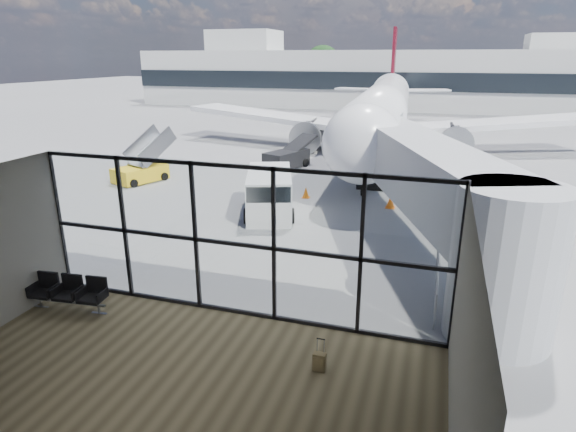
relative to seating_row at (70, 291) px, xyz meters
The scene contains 21 objects.
ground 41.53m from the seating_row, 83.32° to the left, with size 220.00×220.00×0.00m, color slate.
lounge_shell 6.35m from the seating_row, 36.38° to the right, with size 12.02×8.01×4.51m.
glass_curtain_wall 5.26m from the seating_row, 14.38° to the left, with size 12.10×0.12×4.50m.
jet_bridge 12.98m from the seating_row, 40.50° to the left, with size 8.00×16.50×4.33m.
apron_railing 11.46m from the seating_row, 24.43° to the left, with size 0.06×5.46×1.11m.
far_terminal 63.46m from the seating_row, 86.16° to the left, with size 80.00×12.20×11.00m.
tree_0 83.63m from the seating_row, 118.74° to the left, with size 4.95×4.95×7.12m.
tree_1 80.95m from the seating_row, 115.01° to the left, with size 5.61×5.61×8.07m.
tree_2 78.65m from the seating_row, 111.04° to the left, with size 6.27×6.27×9.03m.
tree_3 76.63m from the seating_row, 106.84° to the left, with size 4.95×4.95×7.12m.
tree_4 75.15m from the seating_row, 102.45° to the left, with size 5.61×5.61×8.07m.
tree_5 74.13m from the seating_row, 97.90° to the left, with size 6.27×6.27×9.03m.
seating_row is the anchor object (origin of this frame).
suitcase 7.89m from the seating_row, ahead, with size 0.31×0.23×0.83m.
airliner 30.74m from the seating_row, 79.79° to the left, with size 34.34×39.82×10.25m.
service_van 10.75m from the seating_row, 75.98° to the left, with size 3.44×5.07×2.03m.
belt_loader 20.35m from the seating_row, 88.96° to the left, with size 2.91×4.58×2.00m.
mobile_stairs 15.72m from the seating_row, 116.21° to the left, with size 2.85×3.96×2.54m.
traffic_cone_a 13.84m from the seating_row, 84.51° to the left, with size 0.39×0.39×0.56m.
traffic_cone_b 14.09m from the seating_row, 75.50° to the left, with size 0.41×0.41×0.58m.
traffic_cone_c 15.44m from the seating_row, 58.56° to the left, with size 0.47×0.47×0.66m.
Camera 1 is at (5.27, -11.57, 7.23)m, focal length 30.00 mm.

